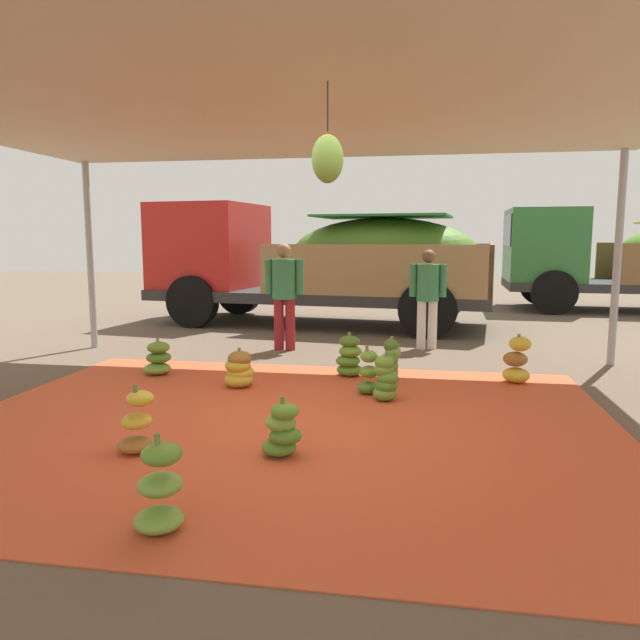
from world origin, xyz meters
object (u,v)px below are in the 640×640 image
(banana_bunch_4, at_px, (385,379))
(worker_1, at_px, (284,288))
(banana_bunch_8, at_px, (239,370))
(cargo_truck_far, at_px, (636,257))
(banana_bunch_0, at_px, (137,424))
(banana_bunch_1, at_px, (390,360))
(banana_bunch_9, at_px, (282,431))
(cargo_truck_main, at_px, (315,260))
(banana_bunch_3, at_px, (369,374))
(worker_0, at_px, (428,291))
(banana_bunch_6, at_px, (160,490))
(banana_bunch_5, at_px, (517,361))
(banana_bunch_2, at_px, (158,359))
(banana_bunch_7, at_px, (349,357))

(banana_bunch_4, distance_m, worker_1, 3.22)
(banana_bunch_8, bearing_deg, cargo_truck_far, 50.84)
(banana_bunch_0, bearing_deg, banana_bunch_1, 56.48)
(banana_bunch_9, xyz_separation_m, cargo_truck_main, (-1.04, 7.19, 1.08))
(banana_bunch_3, distance_m, worker_0, 3.03)
(banana_bunch_9, relative_size, cargo_truck_main, 0.07)
(banana_bunch_6, bearing_deg, banana_bunch_9, 71.84)
(banana_bunch_9, bearing_deg, banana_bunch_6, -108.16)
(banana_bunch_4, bearing_deg, banana_bunch_8, 170.48)
(cargo_truck_far, bearing_deg, cargo_truck_main, -154.38)
(banana_bunch_0, relative_size, banana_bunch_6, 0.95)
(banana_bunch_3, relative_size, banana_bunch_6, 0.92)
(cargo_truck_far, bearing_deg, banana_bunch_4, -120.85)
(banana_bunch_9, bearing_deg, banana_bunch_5, 52.06)
(banana_bunch_1, xyz_separation_m, worker_1, (-1.70, 1.68, 0.70))
(banana_bunch_2, bearing_deg, banana_bunch_0, -68.29)
(banana_bunch_1, xyz_separation_m, cargo_truck_far, (5.26, 7.86, 1.02))
(cargo_truck_far, bearing_deg, banana_bunch_7, -126.65)
(banana_bunch_8, bearing_deg, cargo_truck_main, 90.59)
(banana_bunch_1, height_order, banana_bunch_8, banana_bunch_1)
(banana_bunch_3, xyz_separation_m, banana_bunch_8, (-1.48, 0.04, -0.02))
(banana_bunch_2, height_order, cargo_truck_far, cargo_truck_far)
(banana_bunch_3, distance_m, banana_bunch_8, 1.49)
(banana_bunch_4, height_order, banana_bunch_5, banana_bunch_5)
(banana_bunch_2, bearing_deg, banana_bunch_1, 4.22)
(banana_bunch_3, distance_m, banana_bunch_9, 2.04)
(cargo_truck_main, bearing_deg, banana_bunch_5, -53.72)
(banana_bunch_6, height_order, banana_bunch_9, banana_bunch_6)
(banana_bunch_4, height_order, cargo_truck_main, cargo_truck_main)
(banana_bunch_7, relative_size, banana_bunch_8, 1.21)
(cargo_truck_far, distance_m, worker_0, 7.47)
(banana_bunch_2, xyz_separation_m, banana_bunch_6, (1.77, -3.75, 0.05))
(banana_bunch_2, distance_m, banana_bunch_9, 3.30)
(banana_bunch_2, relative_size, worker_1, 0.28)
(banana_bunch_0, distance_m, banana_bunch_2, 2.79)
(banana_bunch_7, bearing_deg, banana_bunch_0, -114.84)
(banana_bunch_1, distance_m, banana_bunch_5, 1.49)
(banana_bunch_0, xyz_separation_m, banana_bunch_5, (3.34, 2.92, 0.02))
(banana_bunch_5, height_order, banana_bunch_6, banana_bunch_6)
(banana_bunch_9, distance_m, cargo_truck_main, 7.34)
(banana_bunch_1, bearing_deg, banana_bunch_7, 168.81)
(banana_bunch_5, relative_size, worker_1, 0.35)
(banana_bunch_8, xyz_separation_m, worker_1, (-0.02, 2.35, 0.74))
(banana_bunch_3, xyz_separation_m, cargo_truck_far, (5.47, 8.57, 1.04))
(banana_bunch_0, distance_m, cargo_truck_far, 12.87)
(cargo_truck_main, bearing_deg, worker_0, -46.88)
(banana_bunch_0, height_order, banana_bunch_9, banana_bunch_0)
(banana_bunch_7, distance_m, worker_0, 2.37)
(banana_bunch_3, bearing_deg, cargo_truck_far, 57.47)
(banana_bunch_2, relative_size, cargo_truck_main, 0.07)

